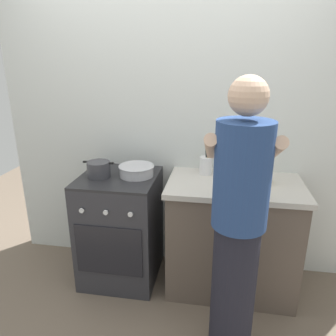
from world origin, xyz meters
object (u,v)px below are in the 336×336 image
Objects in this scene: stove_range at (121,227)px; mixing_bowl at (136,170)px; utensil_crock at (206,163)px; oil_bottle at (268,170)px; pot at (99,169)px; person at (238,231)px.

stove_range is 0.52m from mixing_bowl.
utensil_crock reaches higher than oil_bottle.
mixing_bowl is (0.28, 0.07, -0.01)m from pot.
pot is (-0.14, -0.04, 0.51)m from stove_range.
utensil_crock is at bearing 14.13° from mixing_bowl.
person is (-0.23, -0.67, -0.14)m from oil_bottle.
person is (1.03, -0.59, -0.10)m from pot.
utensil_crock is at bearing 105.57° from person.
stove_range is at bearing -177.79° from oil_bottle.
pot is at bearing -176.45° from oil_bottle.
oil_bottle is at bearing 3.55° from pot.
oil_bottle reaches higher than stove_range.
utensil_crock reaches higher than pot.
utensil_crock is 1.39× the size of oil_bottle.
oil_bottle is (0.98, 0.01, 0.05)m from mixing_bowl.
oil_bottle is 0.14× the size of person.
mixing_bowl is at bearing 14.39° from stove_range.
oil_bottle is (1.12, 0.04, 0.55)m from stove_range.
pot is 0.14× the size of person.
utensil_crock is 0.47m from oil_bottle.
person is at bearing -108.84° from oil_bottle.
stove_range is 0.53× the size of person.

